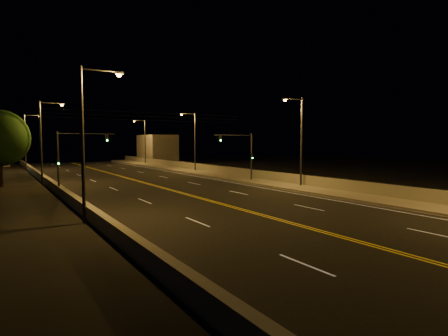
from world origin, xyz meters
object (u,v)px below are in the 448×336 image
streetlight_6 (27,138)px  streetlight_3 (144,139)px  streetlight_2 (193,138)px  streetlight_5 (44,137)px  traffic_signal_right (244,151)px  tree_0 (0,138)px  streetlight_4 (87,133)px  traffic_signal_left (71,154)px  streetlight_1 (299,136)px

streetlight_6 → streetlight_3: bearing=15.4°
streetlight_2 → streetlight_3: size_ratio=1.00×
streetlight_3 → streetlight_5: size_ratio=1.00×
traffic_signal_right → tree_0: 26.14m
traffic_signal_right → streetlight_6: bearing=121.8°
streetlight_4 → streetlight_5: same height
streetlight_2 → traffic_signal_right: (-1.57, -15.84, -1.62)m
streetlight_3 → streetlight_5: (-21.44, -28.86, 0.00)m
streetlight_6 → traffic_signal_left: streetlight_6 is taller
streetlight_2 → streetlight_6: same height
streetlight_5 → tree_0: (-4.05, 1.30, -0.15)m
streetlight_1 → streetlight_2: size_ratio=1.00×
streetlight_2 → traffic_signal_left: 25.77m
streetlight_2 → streetlight_6: bearing=142.9°
streetlight_6 → tree_0: bearing=-100.6°
streetlight_1 → streetlight_6: size_ratio=1.00×
streetlight_2 → streetlight_3: bearing=90.0°
streetlight_4 → tree_0: 23.50m
streetlight_1 → tree_0: (-25.49, 17.86, -0.15)m
traffic_signal_left → tree_0: (-5.22, 10.43, 1.48)m
streetlight_3 → streetlight_4: (-21.44, -50.71, 0.00)m
streetlight_3 → traffic_signal_left: streetlight_3 is taller
traffic_signal_right → streetlight_3: bearing=87.6°
streetlight_2 → streetlight_4: same height
streetlight_1 → streetlight_4: 22.08m
streetlight_3 → traffic_signal_right: 38.05m
streetlight_2 → traffic_signal_right: bearing=-95.7°
traffic_signal_left → tree_0: 11.75m
streetlight_2 → tree_0: (-25.49, -5.41, -0.15)m
streetlight_5 → tree_0: streetlight_5 is taller
streetlight_6 → tree_0: streetlight_6 is taller
streetlight_1 → streetlight_3: 45.42m
streetlight_5 → tree_0: bearing=162.2°
streetlight_2 → traffic_signal_left: (-20.27, -15.84, -1.62)m
streetlight_6 → traffic_signal_right: (19.87, -32.08, -1.62)m
streetlight_1 → streetlight_4: bearing=-166.1°
streetlight_5 → tree_0: 4.26m
traffic_signal_left → streetlight_3: bearing=61.9°
streetlight_4 → traffic_signal_left: size_ratio=1.60×
traffic_signal_left → streetlight_2: bearing=38.0°
streetlight_2 → tree_0: size_ratio=1.12×
traffic_signal_left → tree_0: size_ratio=0.70×
streetlight_5 → streetlight_3: bearing=53.4°
streetlight_3 → tree_0: 37.54m
tree_0 → streetlight_2: bearing=12.0°
streetlight_1 → streetlight_6: 44.95m
traffic_signal_right → traffic_signal_left: size_ratio=1.00×
streetlight_5 → traffic_signal_right: bearing=-24.7°
traffic_signal_right → streetlight_1: bearing=-78.1°
traffic_signal_left → tree_0: bearing=116.6°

